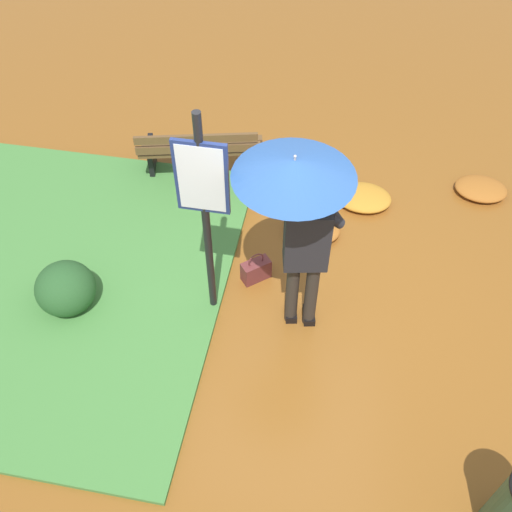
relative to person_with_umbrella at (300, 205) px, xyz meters
The scene contains 9 objects.
ground_plane 1.55m from the person_with_umbrella, 82.30° to the right, with size 18.00×18.00×0.00m, color brown.
person_with_umbrella is the anchor object (origin of this frame).
info_sign_post 0.80m from the person_with_umbrella, ahead, with size 0.44×0.07×2.30m.
handbag 1.56m from the person_with_umbrella, 46.28° to the right, with size 0.32×0.30×0.37m.
park_bench 2.60m from the person_with_umbrella, 54.22° to the right, with size 1.42×0.68×0.75m.
shrub_cluster 2.60m from the person_with_umbrella, ahead, with size 0.64×0.58×0.53m.
leaf_pile_near_person 3.34m from the person_with_umbrella, 131.30° to the right, with size 0.61×0.49×0.13m.
leaf_pile_by_bench 1.92m from the person_with_umbrella, 93.32° to the right, with size 0.61×0.49×0.14m.
leaf_pile_far_path 2.43m from the person_with_umbrella, 108.05° to the right, with size 0.66×0.52×0.14m.
Camera 1 is at (-0.27, 3.40, 4.69)m, focal length 40.52 mm.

